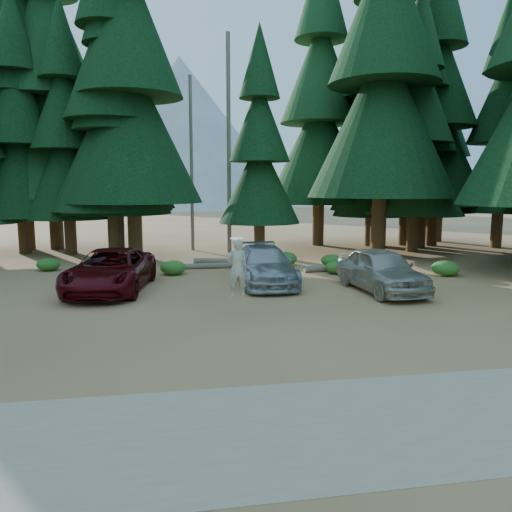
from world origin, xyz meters
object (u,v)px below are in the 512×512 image
at_px(log_left, 217,266).
at_px(frisbee_player, 237,268).
at_px(log_right, 351,267).
at_px(silver_minivan_right, 381,270).
at_px(silver_minivan_center, 264,265).
at_px(red_pickup, 110,270).
at_px(log_mid, 225,261).

bearing_deg(log_left, frisbee_player, -91.06).
bearing_deg(frisbee_player, log_right, -133.66).
relative_size(silver_minivan_right, log_left, 1.28).
bearing_deg(silver_minivan_right, silver_minivan_center, 147.63).
bearing_deg(frisbee_player, silver_minivan_center, -113.02).
bearing_deg(log_right, silver_minivan_center, -158.20).
relative_size(silver_minivan_center, frisbee_player, 2.93).
height_order(red_pickup, frisbee_player, frisbee_player).
xyz_separation_m(silver_minivan_right, log_right, (0.59, 4.56, -0.64)).
bearing_deg(red_pickup, silver_minivan_right, -2.27).
xyz_separation_m(frisbee_player, log_left, (0.27, 8.85, -1.33)).
xyz_separation_m(frisbee_player, log_mid, (0.82, 10.29, -1.33)).
bearing_deg(log_mid, log_right, -17.89).
xyz_separation_m(frisbee_player, log_right, (6.16, 7.31, -1.31)).
bearing_deg(log_right, log_left, 158.08).
height_order(frisbee_player, log_left, frisbee_player).
height_order(log_left, log_mid, same).
bearing_deg(red_pickup, log_mid, 58.51).
height_order(red_pickup, silver_minivan_center, red_pickup).
distance_m(silver_minivan_right, log_right, 4.64).
bearing_deg(silver_minivan_right, red_pickup, 165.58).
height_order(red_pickup, silver_minivan_right, silver_minivan_right).
bearing_deg(silver_minivan_right, log_right, 78.65).
height_order(log_left, log_right, log_right).
relative_size(log_mid, log_right, 0.69).
bearing_deg(log_right, log_mid, 143.57).
xyz_separation_m(silver_minivan_center, frisbee_player, (-1.71, -4.84, 0.73)).
relative_size(silver_minivan_center, log_mid, 1.60).
bearing_deg(log_left, log_mid, 70.09).
relative_size(red_pickup, log_mid, 1.74).
bearing_deg(red_pickup, log_right, 23.61).
bearing_deg(log_left, log_right, -13.96).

